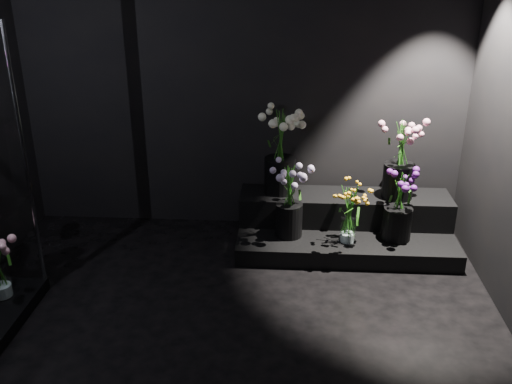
{
  "coord_description": "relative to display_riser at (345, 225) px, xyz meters",
  "views": [
    {
      "loc": [
        0.44,
        -3.03,
        2.44
      ],
      "look_at": [
        0.17,
        1.2,
        0.65
      ],
      "focal_mm": 40.0,
      "sensor_mm": 36.0,
      "label": 1
    }
  ],
  "objects": [
    {
      "name": "bouquet_pink_roses",
      "position": [
        0.45,
        0.09,
        0.64
      ],
      "size": [
        0.51,
        0.51,
        0.7
      ],
      "rotation": [
        0.0,
        0.0,
        0.42
      ],
      "color": "black",
      "rests_on": "display_riser"
    },
    {
      "name": "bouquet_orange_bells",
      "position": [
        -0.0,
        -0.29,
        0.25
      ],
      "size": [
        0.3,
        0.3,
        0.51
      ],
      "rotation": [
        0.0,
        0.0,
        -0.16
      ],
      "color": "white",
      "rests_on": "display_riser"
    },
    {
      "name": "bouquet_purple",
      "position": [
        0.42,
        -0.21,
        0.32
      ],
      "size": [
        0.36,
        0.36,
        0.62
      ],
      "rotation": [
        0.0,
        0.0,
        0.27
      ],
      "color": "black",
      "rests_on": "display_riser"
    },
    {
      "name": "bouquet_lilac",
      "position": [
        -0.5,
        -0.2,
        0.35
      ],
      "size": [
        0.42,
        0.42,
        0.64
      ],
      "rotation": [
        0.0,
        0.0,
        -0.28
      ],
      "color": "black",
      "rests_on": "display_riser"
    },
    {
      "name": "display_riser",
      "position": [
        0.0,
        0.0,
        0.0
      ],
      "size": [
        1.89,
        0.84,
        0.42
      ],
      "color": "black",
      "rests_on": "floor"
    },
    {
      "name": "wall_back",
      "position": [
        -0.95,
        0.38,
        1.23
      ],
      "size": [
        4.0,
        0.0,
        4.0
      ],
      "primitive_type": "plane",
      "rotation": [
        1.57,
        0.0,
        0.0
      ],
      "color": "black",
      "rests_on": "floor"
    },
    {
      "name": "floor",
      "position": [
        -0.95,
        -1.62,
        -0.17
      ],
      "size": [
        4.0,
        4.0,
        0.0
      ],
      "primitive_type": "plane",
      "color": "black",
      "rests_on": "ground"
    },
    {
      "name": "bouquet_cream_roses",
      "position": [
        -0.59,
        0.15,
        0.67
      ],
      "size": [
        0.48,
        0.48,
        0.75
      ],
      "rotation": [
        0.0,
        0.0,
        -0.2
      ],
      "color": "black",
      "rests_on": "display_riser"
    }
  ]
}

